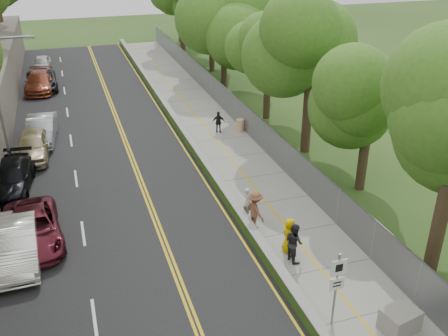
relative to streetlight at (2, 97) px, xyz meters
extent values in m
plane|color=#33511E|center=(10.46, -14.00, -4.64)|extent=(140.00, 140.00, 0.00)
cube|color=black|center=(5.06, 1.00, -4.62)|extent=(11.20, 66.00, 0.04)
cube|color=gray|center=(13.01, 1.00, -4.61)|extent=(4.20, 66.00, 0.05)
cube|color=#6CD12F|center=(10.71, 1.00, -4.34)|extent=(0.42, 66.00, 0.60)
cube|color=slate|center=(15.11, 1.00, -3.64)|extent=(0.04, 66.00, 2.00)
cylinder|color=gray|center=(-0.24, 0.00, -0.64)|extent=(0.18, 0.18, 8.00)
cylinder|color=gray|center=(0.87, 0.00, 3.21)|extent=(2.30, 0.13, 0.13)
cube|color=gray|center=(1.95, 0.00, 3.16)|extent=(0.50, 0.22, 0.14)
cylinder|color=gray|center=(11.51, -17.00, -3.04)|extent=(0.09, 0.09, 3.10)
cube|color=white|center=(11.51, -17.03, -2.04)|extent=(0.62, 0.04, 0.62)
cube|color=white|center=(11.51, -17.03, -2.74)|extent=(0.56, 0.04, 0.50)
cylinder|color=orange|center=(14.76, 2.00, -4.15)|extent=(0.53, 0.53, 0.88)
cube|color=gray|center=(13.66, -18.00, -4.16)|extent=(1.44, 1.19, 0.85)
imported|color=white|center=(0.48, -9.27, -3.78)|extent=(1.90, 5.02, 1.64)
imported|color=#531620|center=(1.12, -8.07, -3.87)|extent=(2.89, 5.46, 1.46)
imported|color=black|center=(-0.14, -2.45, -3.83)|extent=(2.70, 5.50, 1.54)
imported|color=tan|center=(0.97, 1.85, -3.76)|extent=(2.37, 5.06, 1.67)
imported|color=#A5A7AD|center=(1.46, 4.52, -3.78)|extent=(2.16, 5.13, 1.65)
imported|color=black|center=(1.46, 17.14, -3.84)|extent=(2.72, 5.57, 1.53)
imported|color=brown|center=(1.27, 16.61, -3.79)|extent=(2.62, 5.69, 1.61)
imported|color=silver|center=(1.46, 24.02, -3.91)|extent=(1.97, 4.17, 1.38)
imported|color=#E4AE00|center=(11.91, -12.38, -3.75)|extent=(0.75, 0.94, 1.67)
imported|color=silver|center=(11.21, -8.96, -3.80)|extent=(0.48, 0.64, 1.58)
imported|color=black|center=(11.84, -13.00, -3.69)|extent=(0.81, 0.97, 1.80)
imported|color=brown|center=(11.21, -10.04, -3.64)|extent=(0.95, 1.35, 1.91)
imported|color=black|center=(13.26, 2.24, -3.82)|extent=(0.97, 0.64, 1.54)
camera|label=1|loc=(3.43, -29.02, 8.54)|focal=40.00mm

